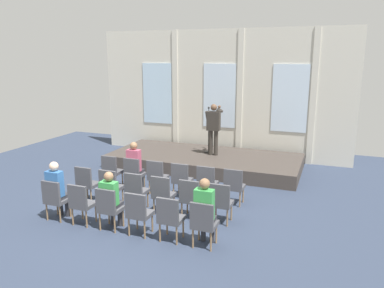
{
  "coord_description": "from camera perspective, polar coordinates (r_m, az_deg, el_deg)",
  "views": [
    {
      "loc": [
        3.88,
        -6.92,
        3.58
      ],
      "look_at": [
        0.08,
        3.02,
        1.09
      ],
      "focal_mm": 34.9,
      "sensor_mm": 36.0,
      "label": 1
    }
  ],
  "objects": [
    {
      "name": "ground_plane",
      "position": [
        8.7,
        -7.78,
        -11.25
      ],
      "size": [
        15.75,
        15.75,
        0.0
      ],
      "primitive_type": "plane",
      "color": "#2D384C"
    },
    {
      "name": "rear_partition",
      "position": [
        13.59,
        4.42,
        7.59
      ],
      "size": [
        9.28,
        0.14,
        4.54
      ],
      "color": "beige",
      "rests_on": "ground"
    },
    {
      "name": "stage_platform",
      "position": [
        12.44,
        1.94,
        -2.55
      ],
      "size": [
        6.21,
        2.69,
        0.42
      ],
      "primitive_type": "cube",
      "color": "#3F3833",
      "rests_on": "ground"
    },
    {
      "name": "speaker",
      "position": [
        12.16,
        3.32,
        2.82
      ],
      "size": [
        0.52,
        0.69,
        1.68
      ],
      "color": "#332D28",
      "rests_on": "stage_platform"
    },
    {
      "name": "mic_stand",
      "position": [
        12.6,
        2.52,
        0.21
      ],
      "size": [
        0.28,
        0.28,
        1.55
      ],
      "color": "black",
      "rests_on": "stage_platform"
    },
    {
      "name": "chair_r0_c0",
      "position": [
        10.61,
        -12.19,
        -3.82
      ],
      "size": [
        0.46,
        0.44,
        0.94
      ],
      "color": "olive",
      "rests_on": "ground"
    },
    {
      "name": "chair_r0_c1",
      "position": [
        10.25,
        -8.9,
        -4.27
      ],
      "size": [
        0.46,
        0.44,
        0.94
      ],
      "color": "olive",
      "rests_on": "ground"
    },
    {
      "name": "audience_r0_c1",
      "position": [
        10.26,
        -8.72,
        -2.97
      ],
      "size": [
        0.36,
        0.39,
        1.36
      ],
      "color": "#2D2D33",
      "rests_on": "ground"
    },
    {
      "name": "chair_r0_c2",
      "position": [
        9.94,
        -5.38,
        -4.73
      ],
      "size": [
        0.46,
        0.44,
        0.94
      ],
      "color": "olive",
      "rests_on": "ground"
    },
    {
      "name": "chair_r0_c3",
      "position": [
        9.66,
        -1.64,
        -5.2
      ],
      "size": [
        0.46,
        0.44,
        0.94
      ],
      "color": "olive",
      "rests_on": "ground"
    },
    {
      "name": "chair_r0_c4",
      "position": [
        9.43,
        2.3,
        -5.68
      ],
      "size": [
        0.46,
        0.44,
        0.94
      ],
      "color": "olive",
      "rests_on": "ground"
    },
    {
      "name": "chair_r0_c5",
      "position": [
        9.24,
        6.43,
        -6.15
      ],
      "size": [
        0.46,
        0.44,
        0.94
      ],
      "color": "olive",
      "rests_on": "ground"
    },
    {
      "name": "chair_r1_c0",
      "position": [
        9.72,
        -15.83,
        -5.59
      ],
      "size": [
        0.46,
        0.44,
        0.94
      ],
      "color": "olive",
      "rests_on": "ground"
    },
    {
      "name": "chair_r1_c1",
      "position": [
        9.34,
        -12.36,
        -6.17
      ],
      "size": [
        0.46,
        0.44,
        0.94
      ],
      "color": "olive",
      "rests_on": "ground"
    },
    {
      "name": "chair_r1_c2",
      "position": [
        8.99,
        -8.6,
        -6.78
      ],
      "size": [
        0.46,
        0.44,
        0.94
      ],
      "color": "olive",
      "rests_on": "ground"
    },
    {
      "name": "chair_r1_c3",
      "position": [
        8.68,
        -4.54,
        -7.4
      ],
      "size": [
        0.46,
        0.44,
        0.94
      ],
      "color": "olive",
      "rests_on": "ground"
    },
    {
      "name": "chair_r1_c4",
      "position": [
        8.42,
        -0.2,
        -8.02
      ],
      "size": [
        0.46,
        0.44,
        0.94
      ],
      "color": "olive",
      "rests_on": "ground"
    },
    {
      "name": "chair_r1_c5",
      "position": [
        8.21,
        4.41,
        -8.62
      ],
      "size": [
        0.46,
        0.44,
        0.94
      ],
      "color": "olive",
      "rests_on": "ground"
    },
    {
      "name": "chair_r2_c0",
      "position": [
        8.9,
        -20.2,
        -7.68
      ],
      "size": [
        0.46,
        0.44,
        0.94
      ],
      "color": "olive",
      "rests_on": "ground"
    },
    {
      "name": "audience_r2_c0",
      "position": [
        8.89,
        -19.97,
        -6.25
      ],
      "size": [
        0.36,
        0.39,
        1.35
      ],
      "color": "#2D2D33",
      "rests_on": "ground"
    },
    {
      "name": "chair_r2_c1",
      "position": [
        8.47,
        -16.58,
        -8.45
      ],
      "size": [
        0.46,
        0.44,
        0.94
      ],
      "color": "olive",
      "rests_on": "ground"
    },
    {
      "name": "chair_r2_c2",
      "position": [
        8.09,
        -12.59,
        -9.27
      ],
      "size": [
        0.46,
        0.44,
        0.94
      ],
      "color": "olive",
      "rests_on": "ground"
    },
    {
      "name": "audience_r2_c2",
      "position": [
        8.09,
        -12.32,
        -7.92
      ],
      "size": [
        0.36,
        0.39,
        1.27
      ],
      "color": "#2D2D33",
      "rests_on": "ground"
    },
    {
      "name": "chair_r2_c3",
      "position": [
        7.75,
        -8.19,
        -10.11
      ],
      "size": [
        0.46,
        0.44,
        0.94
      ],
      "color": "olive",
      "rests_on": "ground"
    },
    {
      "name": "chair_r2_c4",
      "position": [
        7.45,
        -3.4,
        -10.95
      ],
      "size": [
        0.46,
        0.44,
        0.94
      ],
      "color": "olive",
      "rests_on": "ground"
    },
    {
      "name": "chair_r2_c5",
      "position": [
        7.22,
        1.77,
        -11.77
      ],
      "size": [
        0.46,
        0.44,
        0.94
      ],
      "color": "olive",
      "rests_on": "ground"
    },
    {
      "name": "audience_r2_c5",
      "position": [
        7.19,
        1.99,
        -9.88
      ],
      "size": [
        0.36,
        0.39,
        1.38
      ],
      "color": "#2D2D33",
      "rests_on": "ground"
    }
  ]
}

